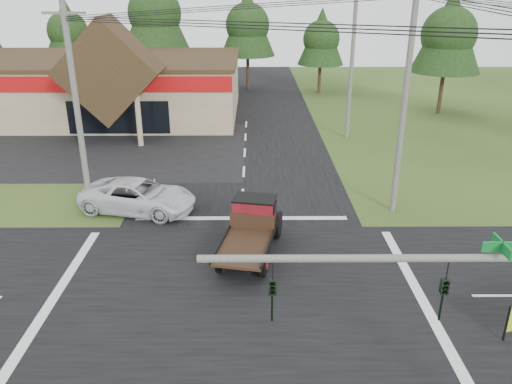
{
  "coord_description": "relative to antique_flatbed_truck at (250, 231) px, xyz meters",
  "views": [
    {
      "loc": [
        0.62,
        -16.1,
        10.95
      ],
      "look_at": [
        0.74,
        5.24,
        2.2
      ],
      "focal_mm": 35.0,
      "sensor_mm": 36.0,
      "label": 1
    }
  ],
  "objects": [
    {
      "name": "ground",
      "position": [
        -0.45,
        -3.3,
        -1.16
      ],
      "size": [
        120.0,
        120.0,
        0.0
      ],
      "primitive_type": "plane",
      "color": "#2D4619",
      "rests_on": "ground"
    },
    {
      "name": "road_ns",
      "position": [
        -0.45,
        -3.3,
        -1.15
      ],
      "size": [
        12.0,
        120.0,
        0.02
      ],
      "primitive_type": "cube",
      "color": "black",
      "rests_on": "ground"
    },
    {
      "name": "road_ew",
      "position": [
        -0.45,
        -3.3,
        -1.15
      ],
      "size": [
        120.0,
        12.0,
        0.02
      ],
      "primitive_type": "cube",
      "color": "black",
      "rests_on": "ground"
    },
    {
      "name": "parking_apron",
      "position": [
        -14.45,
        15.7,
        -1.15
      ],
      "size": [
        28.0,
        14.0,
        0.02
      ],
      "primitive_type": "cube",
      "color": "black",
      "rests_on": "ground"
    },
    {
      "name": "cvs_building",
      "position": [
        -16.16,
        26.27,
        1.62
      ],
      "size": [
        30.4,
        18.2,
        9.19
      ],
      "color": "#9D846A",
      "rests_on": "ground"
    },
    {
      "name": "traffic_signal_mast",
      "position": [
        5.36,
        -10.8,
        3.26
      ],
      "size": [
        8.12,
        0.24,
        7.0
      ],
      "color": "#595651",
      "rests_on": "ground"
    },
    {
      "name": "utility_pole_nw",
      "position": [
        -8.45,
        4.7,
        4.23
      ],
      "size": [
        2.0,
        0.3,
        10.5
      ],
      "color": "#595651",
      "rests_on": "ground"
    },
    {
      "name": "utility_pole_ne",
      "position": [
        7.55,
        4.7,
        4.73
      ],
      "size": [
        2.0,
        0.3,
        11.5
      ],
      "color": "#595651",
      "rests_on": "ground"
    },
    {
      "name": "utility_pole_n",
      "position": [
        7.55,
        18.7,
        4.58
      ],
      "size": [
        2.0,
        0.3,
        11.2
      ],
      "color": "#595651",
      "rests_on": "ground"
    },
    {
      "name": "tree_row_b",
      "position": [
        -20.45,
        38.7,
        5.54
      ],
      "size": [
        5.6,
        5.6,
        10.1
      ],
      "color": "#332316",
      "rests_on": "ground"
    },
    {
      "name": "tree_row_c",
      "position": [
        -10.45,
        37.7,
        7.56
      ],
      "size": [
        7.28,
        7.28,
        13.13
      ],
      "color": "#332316",
      "rests_on": "ground"
    },
    {
      "name": "tree_row_d",
      "position": [
        -0.45,
        38.7,
        6.22
      ],
      "size": [
        6.16,
        6.16,
        11.11
      ],
      "color": "#332316",
      "rests_on": "ground"
    },
    {
      "name": "tree_row_e",
      "position": [
        7.55,
        36.7,
        4.87
      ],
      "size": [
        5.04,
        5.04,
        9.09
      ],
      "color": "#332316",
      "rests_on": "ground"
    },
    {
      "name": "tree_side_ne",
      "position": [
        17.55,
        26.7,
        6.22
      ],
      "size": [
        6.16,
        6.16,
        11.11
      ],
      "color": "#332316",
      "rests_on": "ground"
    },
    {
      "name": "antique_flatbed_truck",
      "position": [
        0.0,
        0.0,
        0.0
      ],
      "size": [
        3.16,
        5.86,
        2.32
      ],
      "primitive_type": null,
      "rotation": [
        0.0,
        0.0,
        -0.2
      ],
      "color": "#620E0F",
      "rests_on": "ground"
    },
    {
      "name": "white_pickup",
      "position": [
        -5.89,
        4.73,
        -0.32
      ],
      "size": [
        6.51,
        4.12,
        1.68
      ],
      "primitive_type": "imported",
      "rotation": [
        0.0,
        0.0,
        1.33
      ],
      "color": "silver",
      "rests_on": "ground"
    }
  ]
}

